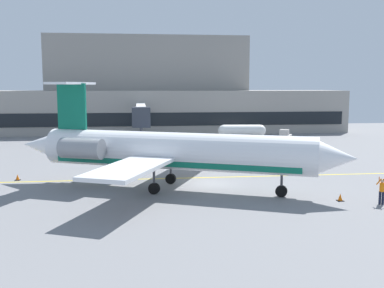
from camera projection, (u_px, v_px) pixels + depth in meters
ground at (207, 184)px, 39.29m from camera, size 120.00×120.00×0.11m
terminal_building at (159, 95)px, 84.86m from camera, size 66.58×14.05×17.86m
jet_bridge_west at (141, 114)px, 67.01m from camera, size 2.40×19.78×5.76m
regional_jet at (169, 151)px, 36.74m from camera, size 27.42×20.69×8.83m
baggage_tug at (141, 144)px, 57.97m from camera, size 4.07×2.90×2.18m
pushback_tractor at (285, 136)px, 68.59m from camera, size 2.89×3.31×1.96m
fuel_tank at (242, 131)px, 73.31m from camera, size 7.82×2.43×2.25m
marshaller at (382, 190)px, 32.24m from camera, size 0.71×0.58×2.01m
safety_cone_alpha at (340, 198)px, 33.30m from camera, size 0.47×0.47×0.55m
safety_cone_bravo at (18, 178)px, 40.64m from camera, size 0.47×0.47×0.55m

